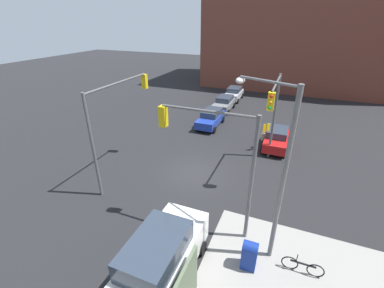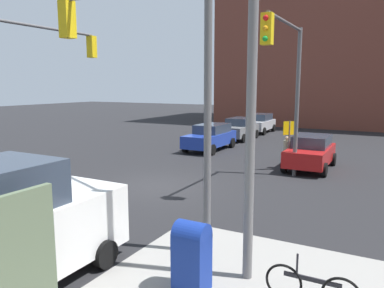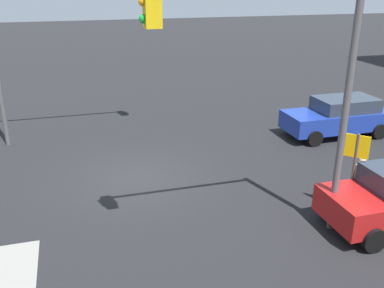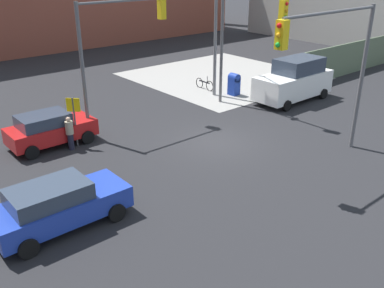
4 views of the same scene
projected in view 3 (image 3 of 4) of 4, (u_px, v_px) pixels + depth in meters
ground_plane at (137, 178)px, 14.39m from camera, size 120.00×120.00×0.00m
traffic_signal_nw_corner at (278, 59)px, 9.37m from camera, size 5.03×0.36×6.50m
traffic_signal_se_corner at (58, 23)px, 16.20m from camera, size 6.26×0.36×6.50m
warning_sign_two_way at (355, 160)px, 11.63m from camera, size 0.48×0.48×2.40m
sedan_blue at (338, 116)px, 18.02m from camera, size 4.45×2.02×1.62m
pedestrian_crossing at (359, 183)px, 12.19m from camera, size 0.36×0.36×1.60m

